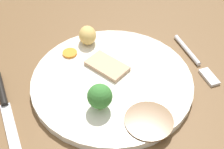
# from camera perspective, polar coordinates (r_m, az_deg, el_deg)

# --- Properties ---
(dining_table) EXTENTS (1.20, 0.84, 0.04)m
(dining_table) POSITION_cam_1_polar(r_m,az_deg,el_deg) (0.60, -4.20, -2.99)
(dining_table) COLOR brown
(dining_table) RESTS_ON ground
(dinner_plate) EXTENTS (0.30, 0.30, 0.01)m
(dinner_plate) POSITION_cam_1_polar(r_m,az_deg,el_deg) (0.58, 0.00, -1.21)
(dinner_plate) COLOR silver
(dinner_plate) RESTS_ON dining_table
(gravy_pool) EXTENTS (0.08, 0.08, 0.00)m
(gravy_pool) POSITION_cam_1_polar(r_m,az_deg,el_deg) (0.51, 6.74, -8.38)
(gravy_pool) COLOR #563819
(gravy_pool) RESTS_ON dinner_plate
(meat_slice_main) EXTENTS (0.07, 0.09, 0.01)m
(meat_slice_main) POSITION_cam_1_polar(r_m,az_deg,el_deg) (0.59, -0.92, 1.58)
(meat_slice_main) COLOR tan
(meat_slice_main) RESTS_ON dinner_plate
(roast_potato_left) EXTENTS (0.05, 0.05, 0.04)m
(roast_potato_left) POSITION_cam_1_polar(r_m,az_deg,el_deg) (0.64, -4.49, 7.15)
(roast_potato_left) COLOR #D8B260
(roast_potato_left) RESTS_ON dinner_plate
(carrot_coin_front) EXTENTS (0.03, 0.03, 0.00)m
(carrot_coin_front) POSITION_cam_1_polar(r_m,az_deg,el_deg) (0.63, -7.70, 3.89)
(carrot_coin_front) COLOR orange
(carrot_coin_front) RESTS_ON dinner_plate
(broccoli_floret) EXTENTS (0.04, 0.04, 0.05)m
(broccoli_floret) POSITION_cam_1_polar(r_m,az_deg,el_deg) (0.51, -2.23, -4.04)
(broccoli_floret) COLOR #8CB766
(broccoli_floret) RESTS_ON dinner_plate
(fork) EXTENTS (0.03, 0.15, 0.01)m
(fork) POSITION_cam_1_polar(r_m,az_deg,el_deg) (0.65, 15.05, 2.46)
(fork) COLOR silver
(fork) RESTS_ON dining_table
(knife) EXTENTS (0.02, 0.19, 0.01)m
(knife) POSITION_cam_1_polar(r_m,az_deg,el_deg) (0.58, -19.05, -4.74)
(knife) COLOR black
(knife) RESTS_ON dining_table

